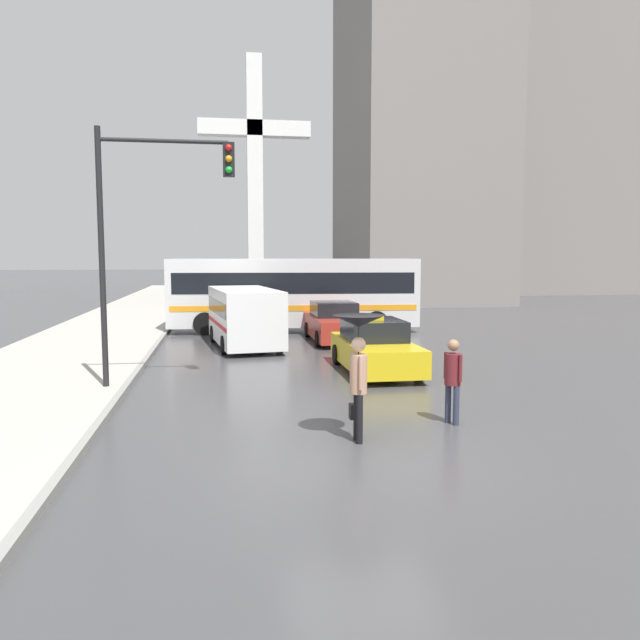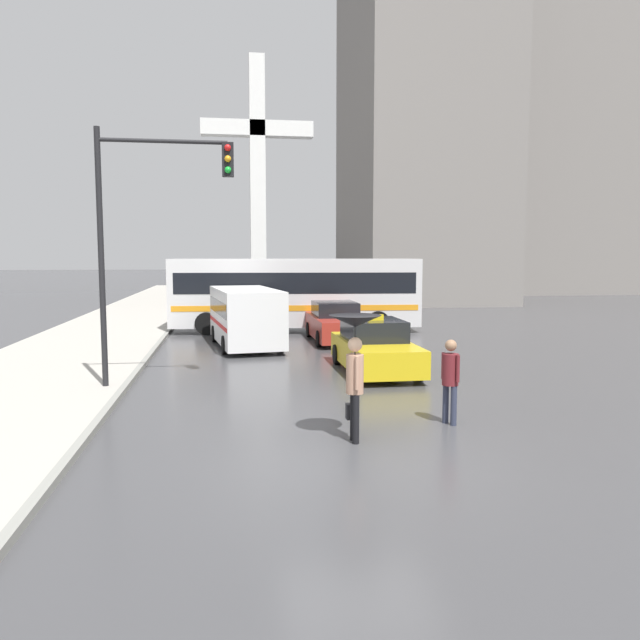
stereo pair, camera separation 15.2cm
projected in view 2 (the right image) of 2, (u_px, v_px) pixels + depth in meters
ground_plane at (360, 460)px, 10.04m from camera, size 300.00×300.00×0.00m
taxi at (375, 348)px, 17.74m from camera, size 1.91×4.48×1.63m
sedan_red at (336, 323)px, 24.10m from camera, size 1.91×4.63×1.51m
ambulance_van at (246, 314)px, 22.57m from camera, size 2.66×5.46×2.11m
city_bus at (295, 291)px, 27.29m from camera, size 10.85×3.28×3.16m
pedestrian_with_umbrella at (355, 345)px, 10.87m from camera, size 0.92×0.92×2.26m
pedestrian_man at (450, 374)px, 12.10m from camera, size 0.42×0.46×1.67m
traffic_light at (151, 212)px, 14.90m from camera, size 3.23×0.38×6.29m
building_tower_near at (422, 50)px, 44.53m from camera, size 10.05×13.33×35.96m
building_tower_far at (541, 103)px, 57.24m from camera, size 15.84×13.62×34.67m
monument_cross at (258, 168)px, 36.78m from camera, size 6.55×0.90×14.89m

